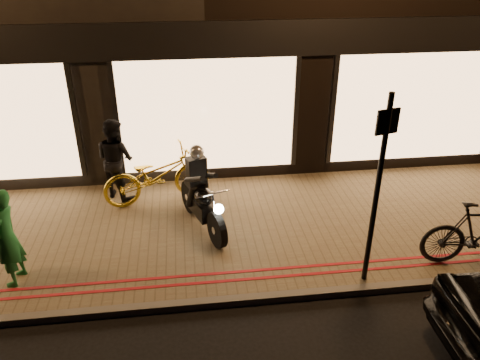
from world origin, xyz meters
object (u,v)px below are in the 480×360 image
(motorcycle, at_px, (201,197))
(sign_post, at_px, (378,184))
(bicycle_gold, at_px, (157,175))
(person_green, at_px, (6,238))

(motorcycle, bearing_deg, sign_post, -56.11)
(bicycle_gold, height_order, person_green, person_green)
(sign_post, bearing_deg, person_green, 173.36)
(bicycle_gold, bearing_deg, person_green, 121.74)
(sign_post, xyz_separation_m, person_green, (-5.39, 0.63, -0.88))
(sign_post, height_order, bicycle_gold, sign_post)
(sign_post, height_order, person_green, sign_post)
(bicycle_gold, xyz_separation_m, person_green, (-2.13, -2.30, 0.23))
(person_green, bearing_deg, bicycle_gold, 145.67)
(motorcycle, bearing_deg, person_green, -177.11)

